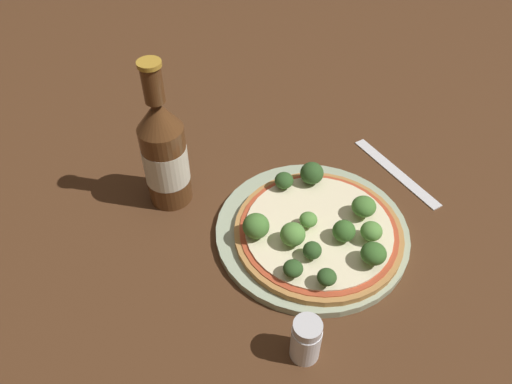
% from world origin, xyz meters
% --- Properties ---
extents(ground_plane, '(3.00, 3.00, 0.00)m').
position_xyz_m(ground_plane, '(0.00, 0.00, 0.00)').
color(ground_plane, '#4C2D19').
extents(plate, '(0.27, 0.27, 0.01)m').
position_xyz_m(plate, '(0.02, -0.00, 0.01)').
color(plate, '#A3B293').
rests_on(plate, ground_plane).
extents(pizza, '(0.23, 0.23, 0.01)m').
position_xyz_m(pizza, '(0.02, -0.01, 0.02)').
color(pizza, '#B77F42').
rests_on(pizza, plate).
extents(broccoli_floret_0, '(0.04, 0.04, 0.03)m').
position_xyz_m(broccoli_floret_0, '(-0.05, 0.04, 0.04)').
color(broccoli_floret_0, '#89A866').
rests_on(broccoli_floret_0, pizza).
extents(broccoli_floret_1, '(0.03, 0.03, 0.03)m').
position_xyz_m(broccoli_floret_1, '(0.02, -0.05, 0.04)').
color(broccoli_floret_1, '#89A866').
rests_on(broccoli_floret_1, pizza).
extents(broccoli_floret_2, '(0.03, 0.03, 0.03)m').
position_xyz_m(broccoli_floret_2, '(-0.03, -0.01, 0.04)').
color(broccoli_floret_2, '#89A866').
rests_on(broccoli_floret_2, pizza).
extents(broccoli_floret_3, '(0.03, 0.03, 0.03)m').
position_xyz_m(broccoli_floret_3, '(0.08, -0.04, 0.04)').
color(broccoli_floret_3, '#89A866').
rests_on(broccoli_floret_3, pizza).
extents(broccoli_floret_4, '(0.03, 0.03, 0.02)m').
position_xyz_m(broccoli_floret_4, '(0.04, 0.08, 0.04)').
color(broccoli_floret_4, '#89A866').
rests_on(broccoli_floret_4, pizza).
extents(broccoli_floret_5, '(0.03, 0.03, 0.03)m').
position_xyz_m(broccoli_floret_5, '(0.08, 0.06, 0.04)').
color(broccoli_floret_5, '#89A866').
rests_on(broccoli_floret_5, pizza).
extents(broccoli_floret_6, '(0.02, 0.02, 0.03)m').
position_xyz_m(broccoli_floret_6, '(-0.03, -0.04, 0.04)').
color(broccoli_floret_6, '#89A866').
rests_on(broccoli_floret_6, pizza).
extents(broccoli_floret_7, '(0.02, 0.02, 0.02)m').
position_xyz_m(broccoli_floret_7, '(0.01, 0.00, 0.04)').
color(broccoli_floret_7, '#89A866').
rests_on(broccoli_floret_7, pizza).
extents(broccoli_floret_8, '(0.03, 0.03, 0.03)m').
position_xyz_m(broccoli_floret_8, '(0.05, -0.07, 0.04)').
color(broccoli_floret_8, '#89A866').
rests_on(broccoli_floret_8, pizza).
extents(broccoli_floret_9, '(0.03, 0.03, 0.02)m').
position_xyz_m(broccoli_floret_9, '(-0.07, -0.04, 0.04)').
color(broccoli_floret_9, '#89A866').
rests_on(broccoli_floret_9, pizza).
extents(broccoli_floret_10, '(0.03, 0.03, 0.03)m').
position_xyz_m(broccoli_floret_10, '(0.02, -0.10, 0.04)').
color(broccoli_floret_10, '#89A866').
rests_on(broccoli_floret_10, pizza).
extents(broccoli_floret_11, '(0.02, 0.02, 0.03)m').
position_xyz_m(broccoli_floret_11, '(-0.05, -0.08, 0.04)').
color(broccoli_floret_11, '#89A866').
rests_on(broccoli_floret_11, pizza).
extents(beer_bottle, '(0.06, 0.06, 0.23)m').
position_xyz_m(beer_bottle, '(-0.08, 0.20, 0.09)').
color(beer_bottle, '#563319').
rests_on(beer_bottle, ground_plane).
extents(pepper_shaker, '(0.03, 0.03, 0.06)m').
position_xyz_m(pepper_shaker, '(-0.12, -0.11, 0.03)').
color(pepper_shaker, silver).
rests_on(pepper_shaker, ground_plane).
extents(fork, '(0.06, 0.18, 0.00)m').
position_xyz_m(fork, '(0.21, -0.01, 0.00)').
color(fork, silver).
rests_on(fork, ground_plane).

